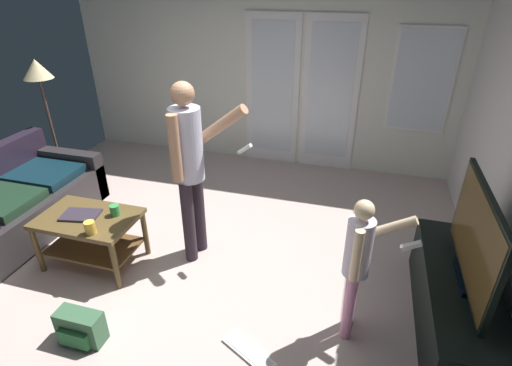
% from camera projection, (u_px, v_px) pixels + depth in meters
% --- Properties ---
extents(ground_plane, '(5.26, 5.44, 0.02)m').
position_uv_depth(ground_plane, '(182.00, 275.00, 3.59)').
color(ground_plane, '#B9A39B').
extents(wall_back_with_doors, '(5.26, 0.09, 2.71)m').
position_uv_depth(wall_back_with_doors, '(268.00, 68.00, 5.22)').
color(wall_back_with_doors, silver).
rests_on(wall_back_with_doors, ground_plane).
extents(coffee_table, '(0.87, 0.56, 0.51)m').
position_uv_depth(coffee_table, '(90.00, 230.00, 3.57)').
color(coffee_table, brown).
rests_on(coffee_table, ground_plane).
extents(tv_stand, '(0.48, 1.52, 0.48)m').
position_uv_depth(tv_stand, '(455.00, 304.00, 2.94)').
color(tv_stand, black).
rests_on(tv_stand, ground_plane).
extents(flat_screen_tv, '(0.08, 1.15, 0.71)m').
position_uv_depth(flat_screen_tv, '(475.00, 238.00, 2.66)').
color(flat_screen_tv, black).
rests_on(flat_screen_tv, tv_stand).
extents(person_adult, '(0.67, 0.45, 1.68)m').
position_uv_depth(person_adult, '(190.00, 160.00, 3.38)').
color(person_adult, '#2D232C').
rests_on(person_adult, ground_plane).
extents(person_child, '(0.50, 0.31, 1.15)m').
position_uv_depth(person_child, '(359.00, 259.00, 2.70)').
color(person_child, pink).
rests_on(person_child, ground_plane).
extents(floor_lamp, '(0.33, 0.33, 1.55)m').
position_uv_depth(floor_lamp, '(39.00, 78.00, 4.61)').
color(floor_lamp, '#3B232E').
rests_on(floor_lamp, ground_plane).
extents(backpack, '(0.34, 0.19, 0.26)m').
position_uv_depth(backpack, '(80.00, 328.00, 2.89)').
color(backpack, '#375E40').
rests_on(backpack, ground_plane).
extents(loose_keyboard, '(0.45, 0.32, 0.02)m').
position_uv_depth(loose_keyboard, '(249.00, 352.00, 2.84)').
color(loose_keyboard, white).
rests_on(loose_keyboard, ground_plane).
extents(laptop_closed, '(0.36, 0.27, 0.02)m').
position_uv_depth(laptop_closed, '(81.00, 215.00, 3.51)').
color(laptop_closed, '#322A37').
rests_on(laptop_closed, coffee_table).
extents(cup_near_edge, '(0.09, 0.09, 0.11)m').
position_uv_depth(cup_near_edge, '(90.00, 228.00, 3.26)').
color(cup_near_edge, gold).
rests_on(cup_near_edge, coffee_table).
extents(cup_by_laptop, '(0.09, 0.09, 0.10)m').
position_uv_depth(cup_by_laptop, '(115.00, 210.00, 3.51)').
color(cup_by_laptop, '#36944C').
rests_on(cup_by_laptop, coffee_table).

